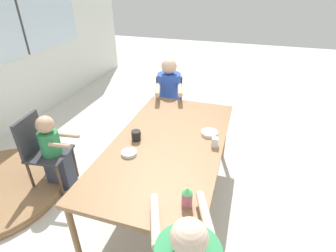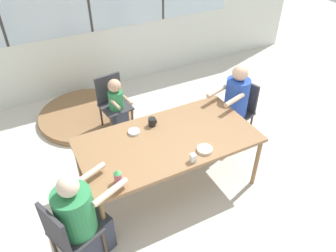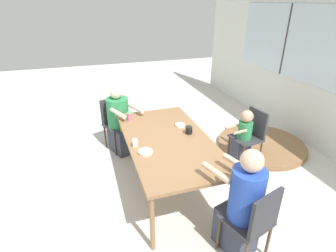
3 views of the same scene
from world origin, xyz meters
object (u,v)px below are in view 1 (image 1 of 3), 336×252
(chair_for_toddler, at_px, (40,147))
(bowl_cereal, at_px, (129,153))
(person_toddler, at_px, (55,155))
(bowl_white_shallow, at_px, (209,133))
(sippy_cup, at_px, (187,197))
(chair_for_woman_green_shirt, at_px, (169,102))
(milk_carton_small, at_px, (215,142))
(person_woman_green_shirt, at_px, (169,105))
(coffee_mug, at_px, (136,135))

(chair_for_toddler, relative_size, bowl_cereal, 6.25)
(person_toddler, relative_size, bowl_white_shallow, 5.32)
(sippy_cup, relative_size, bowl_white_shallow, 0.94)
(chair_for_woman_green_shirt, xyz_separation_m, chair_for_toddler, (-1.54, 0.99, 0.00))
(sippy_cup, distance_m, milk_carton_small, 0.79)
(bowl_white_shallow, bearing_deg, chair_for_toddler, 104.10)
(chair_for_toddler, bearing_deg, person_toddler, 90.00)
(milk_carton_small, bearing_deg, chair_for_toddler, 97.58)
(chair_for_woman_green_shirt, distance_m, person_woman_green_shirt, 0.17)
(bowl_cereal, bearing_deg, sippy_cup, -123.98)
(bowl_cereal, bearing_deg, person_toddler, 82.27)
(person_woman_green_shirt, relative_size, milk_carton_small, 12.80)
(chair_for_woman_green_shirt, bearing_deg, bowl_white_shallow, 108.19)
(milk_carton_small, bearing_deg, sippy_cup, 174.29)
(chair_for_woman_green_shirt, distance_m, bowl_white_shallow, 1.35)
(chair_for_woman_green_shirt, xyz_separation_m, milk_carton_small, (-1.29, -0.84, 0.26))
(sippy_cup, bearing_deg, person_woman_green_shirt, 20.54)
(coffee_mug, height_order, sippy_cup, sippy_cup)
(coffee_mug, xyz_separation_m, bowl_white_shallow, (0.31, -0.67, -0.03))
(chair_for_woman_green_shirt, bearing_deg, person_toddler, 44.40)
(person_toddler, xyz_separation_m, milk_carton_small, (0.22, -1.68, 0.35))
(coffee_mug, height_order, bowl_cereal, coffee_mug)
(coffee_mug, bearing_deg, bowl_white_shallow, -65.32)
(bowl_white_shallow, bearing_deg, person_toddler, 104.73)
(chair_for_woman_green_shirt, xyz_separation_m, person_woman_green_shirt, (-0.16, -0.05, 0.02))
(person_toddler, relative_size, milk_carton_small, 9.65)
(chair_for_toddler, relative_size, person_woman_green_shirt, 0.73)
(milk_carton_small, bearing_deg, chair_for_woman_green_shirt, 33.16)
(chair_for_woman_green_shirt, distance_m, bowl_cereal, 1.67)
(person_woman_green_shirt, bearing_deg, bowl_white_shallow, 110.68)
(chair_for_toddler, xyz_separation_m, sippy_cup, (-0.54, -1.76, 0.30))
(chair_for_woman_green_shirt, height_order, coffee_mug, chair_for_woman_green_shirt)
(person_toddler, distance_m, sippy_cup, 1.74)
(chair_for_toddler, bearing_deg, bowl_cereal, 76.86)
(coffee_mug, bearing_deg, bowl_cereal, -172.09)
(coffee_mug, relative_size, bowl_white_shallow, 0.59)
(chair_for_woman_green_shirt, height_order, bowl_white_shallow, chair_for_woman_green_shirt)
(chair_for_woman_green_shirt, bearing_deg, person_woman_green_shirt, 90.00)
(sippy_cup, distance_m, bowl_cereal, 0.77)
(person_toddler, height_order, bowl_white_shallow, person_toddler)
(coffee_mug, xyz_separation_m, sippy_cup, (-0.67, -0.67, 0.03))
(person_toddler, distance_m, bowl_cereal, 1.03)
(chair_for_toddler, xyz_separation_m, milk_carton_small, (0.24, -1.84, 0.26))
(chair_for_woman_green_shirt, bearing_deg, coffee_mug, 77.28)
(chair_for_woman_green_shirt, xyz_separation_m, sippy_cup, (-2.08, -0.77, 0.30))
(person_woman_green_shirt, relative_size, person_toddler, 1.33)
(chair_for_toddler, distance_m, person_toddler, 0.18)
(bowl_white_shallow, bearing_deg, person_woman_green_shirt, 37.32)
(sippy_cup, xyz_separation_m, bowl_white_shallow, (0.98, 0.00, -0.06))
(chair_for_woman_green_shirt, relative_size, bowl_white_shallow, 5.13)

